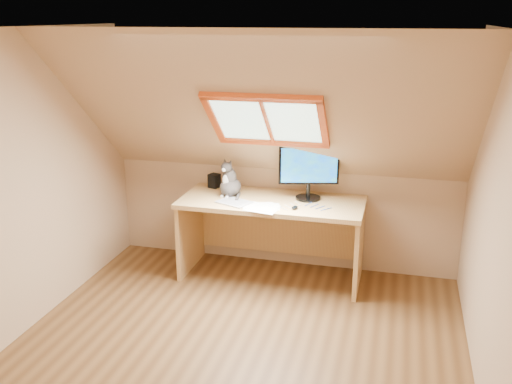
% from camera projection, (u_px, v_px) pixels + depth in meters
% --- Properties ---
extents(ground, '(3.50, 3.50, 0.00)m').
position_uv_depth(ground, '(235.00, 352.00, 4.38)').
color(ground, brown).
rests_on(ground, ground).
extents(room_shell, '(3.52, 3.52, 2.41)m').
position_uv_depth(room_shell, '(228.00, 177.00, 3.87)').
color(room_shell, tan).
rests_on(room_shell, ground).
extents(desk, '(1.75, 0.76, 0.80)m').
position_uv_depth(desk, '(273.00, 220.00, 5.56)').
color(desk, tan).
rests_on(desk, ground).
extents(monitor, '(0.56, 0.24, 0.52)m').
position_uv_depth(monitor, '(309.00, 169.00, 5.36)').
color(monitor, black).
rests_on(monitor, desk).
extents(cat, '(0.27, 0.30, 0.38)m').
position_uv_depth(cat, '(230.00, 182.00, 5.51)').
color(cat, '#4A4442').
rests_on(cat, desk).
extents(desk_speaker, '(0.12, 0.12, 0.14)m').
position_uv_depth(desk_speaker, '(214.00, 181.00, 5.79)').
color(desk_speaker, black).
rests_on(desk_speaker, desk).
extents(graphics_tablet, '(0.36, 0.32, 0.01)m').
position_uv_depth(graphics_tablet, '(234.00, 202.00, 5.34)').
color(graphics_tablet, '#B2B2B7').
rests_on(graphics_tablet, desk).
extents(mouse, '(0.06, 0.09, 0.03)m').
position_uv_depth(mouse, '(295.00, 208.00, 5.17)').
color(mouse, black).
rests_on(mouse, desk).
extents(papers, '(0.35, 0.30, 0.01)m').
position_uv_depth(papers, '(259.00, 208.00, 5.20)').
color(papers, white).
rests_on(papers, desk).
extents(cables, '(0.51, 0.26, 0.01)m').
position_uv_depth(cables, '(307.00, 206.00, 5.23)').
color(cables, silver).
rests_on(cables, desk).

